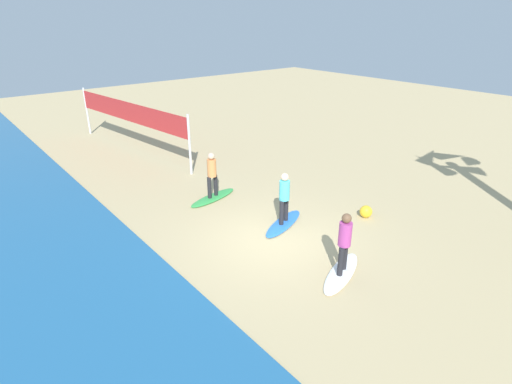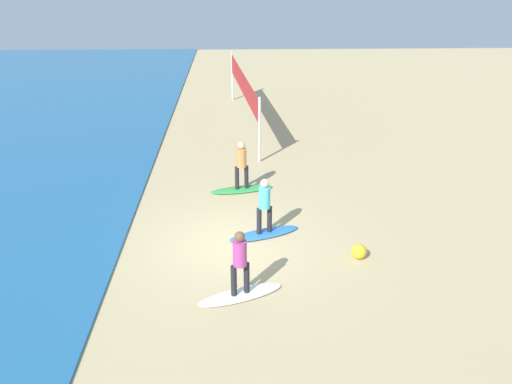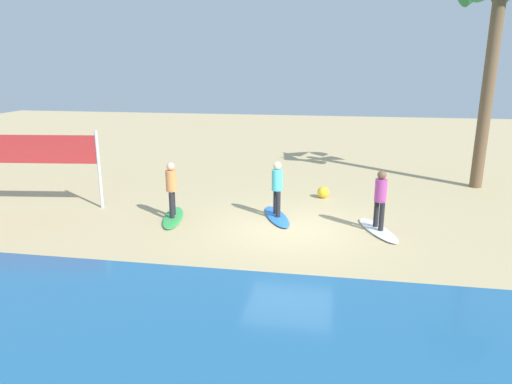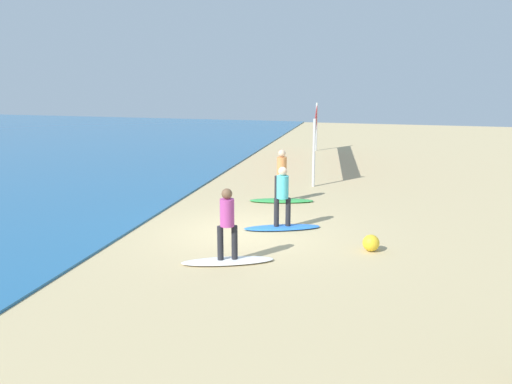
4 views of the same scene
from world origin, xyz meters
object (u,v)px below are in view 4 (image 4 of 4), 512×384
(surfboard_blue, at_px, (282,228))
(beach_ball, at_px, (371,243))
(surfer_green, at_px, (282,171))
(surfer_blue, at_px, (282,192))
(surfboard_white, at_px, (228,261))
(surfboard_green, at_px, (281,201))
(surfer_white, at_px, (227,219))
(volleyball_net, at_px, (316,126))

(surfboard_blue, distance_m, beach_ball, 2.77)
(surfer_green, height_order, beach_ball, surfer_green)
(beach_ball, bearing_deg, surfer_blue, 61.62)
(surfboard_white, relative_size, surfer_blue, 1.28)
(surfboard_green, xyz_separation_m, surfer_green, (-0.00, 0.00, 0.99))
(surfer_blue, xyz_separation_m, surfboard_green, (3.06, 0.62, -0.99))
(surfboard_green, height_order, surfer_green, surfer_green)
(surfer_white, distance_m, surfer_green, 5.98)
(volleyball_net, bearing_deg, beach_ball, -165.80)
(surfboard_white, relative_size, surfboard_blue, 1.00)
(surfer_blue, xyz_separation_m, surfer_green, (3.06, 0.62, 0.00))
(surfer_blue, bearing_deg, beach_ball, -118.38)
(volleyball_net, height_order, beach_ball, volleyball_net)
(volleyball_net, distance_m, beach_ball, 11.93)
(beach_ball, bearing_deg, volleyball_net, 14.20)
(surfer_green, relative_size, volleyball_net, 0.18)
(surfer_white, xyz_separation_m, surfer_green, (5.98, -0.08, 0.00))
(surfer_white, relative_size, beach_ball, 4.02)
(surfer_white, bearing_deg, surfboard_green, -0.73)
(surfer_white, distance_m, beach_ball, 3.61)
(surfboard_white, bearing_deg, beach_ball, -174.59)
(surfboard_white, relative_size, beach_ball, 5.14)
(surfboard_white, distance_m, surfboard_blue, 3.00)
(surfboard_green, bearing_deg, surfboard_blue, 89.04)
(surfer_white, relative_size, surfboard_green, 0.78)
(surfboard_blue, relative_size, surfer_green, 1.28)
(surfer_white, bearing_deg, surfer_blue, -13.33)
(surfboard_white, xyz_separation_m, surfboard_green, (5.98, -0.08, 0.00))
(surfboard_blue, height_order, beach_ball, beach_ball)
(surfboard_blue, xyz_separation_m, volleyball_net, (10.15, 0.47, 1.74))
(surfer_blue, height_order, beach_ball, surfer_blue)
(surfboard_blue, bearing_deg, surfboard_white, 55.55)
(surfer_blue, bearing_deg, surfboard_blue, 0.00)
(surfboard_white, relative_size, surfer_white, 1.28)
(volleyball_net, xyz_separation_m, beach_ball, (-11.47, -2.90, -1.58))
(surfboard_green, bearing_deg, volleyball_net, -103.50)
(surfboard_white, distance_m, surfer_green, 6.06)
(beach_ball, bearing_deg, surfboard_green, 34.86)
(surfboard_white, bearing_deg, surfer_white, 158.20)
(surfer_white, xyz_separation_m, surfboard_blue, (2.92, -0.69, -0.99))
(surfboard_blue, height_order, surfer_green, surfer_green)
(surfer_blue, distance_m, surfboard_green, 3.27)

